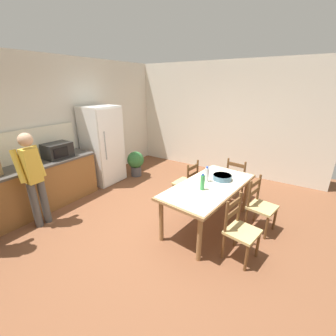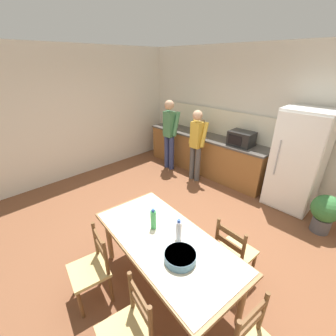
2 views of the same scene
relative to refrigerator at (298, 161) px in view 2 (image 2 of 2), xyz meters
name	(u,v)px [view 2 (image 2 of 2)]	position (x,y,z in m)	size (l,w,h in m)	color
ground_plane	(177,235)	(-0.91, -2.19, -0.93)	(8.32, 8.32, 0.00)	brown
wall_back	(265,119)	(-0.91, 0.47, 0.52)	(6.52, 0.12, 2.90)	silver
wall_left	(75,115)	(-4.17, -2.19, 0.52)	(0.12, 5.20, 2.90)	silver
kitchen_counter	(204,153)	(-2.10, 0.04, -0.46)	(3.20, 0.66, 0.93)	brown
counter_splashback	(214,121)	(-2.10, 0.35, 0.30)	(3.16, 0.03, 0.60)	#EFE8CB
refrigerator	(298,161)	(0.00, 0.00, 0.00)	(0.80, 0.73, 1.86)	white
microwave	(241,138)	(-1.15, 0.02, 0.15)	(0.50, 0.39, 0.30)	black
paper_bag	(198,127)	(-2.31, 0.01, 0.18)	(0.24, 0.16, 0.36)	tan
dining_table	(166,244)	(-0.39, -2.95, -0.25)	(1.95, 1.09, 0.76)	olive
bottle_near_centre	(153,219)	(-0.62, -2.92, -0.04)	(0.07, 0.07, 0.27)	green
bottle_off_centre	(179,230)	(-0.28, -2.85, -0.04)	(0.07, 0.07, 0.27)	silver
serving_bowl	(180,256)	(-0.07, -3.05, -0.11)	(0.32, 0.32, 0.09)	slate
chair_side_far_right	(234,252)	(0.11, -2.27, -0.49)	(0.45, 0.43, 0.91)	brown
chair_side_near_right	(128,332)	(-0.05, -3.73, -0.49)	(0.49, 0.47, 0.91)	brown
chair_side_near_left	(92,269)	(-0.88, -3.63, -0.49)	(0.49, 0.47, 0.91)	brown
person_at_sink	(169,132)	(-2.81, -0.48, 0.05)	(0.44, 0.30, 1.74)	navy
person_at_counter	(196,143)	(-1.94, -0.50, -0.01)	(0.41, 0.28, 1.63)	#4C4C4C
potted_plant	(325,212)	(0.68, -0.43, -0.54)	(0.44, 0.44, 0.67)	#4C4C51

